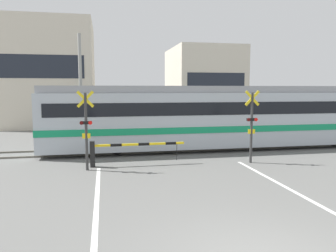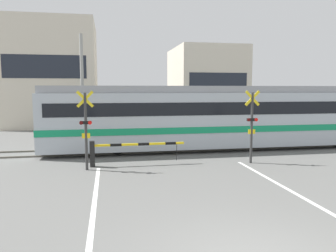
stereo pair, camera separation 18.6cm
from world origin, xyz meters
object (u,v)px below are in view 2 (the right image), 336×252
crossing_signal_right (252,123)px  crossing_barrier_far (188,130)px  crossing_signal_left (86,127)px  crossing_barrier_near (118,149)px  pedestrian (157,123)px  commuter_train (229,115)px

crossing_signal_right → crossing_barrier_far: bearing=101.2°
crossing_barrier_far → crossing_signal_left: size_ratio=1.26×
crossing_signal_left → crossing_barrier_near: bearing=22.4°
crossing_signal_left → pedestrian: bearing=66.0°
commuter_train → crossing_signal_right: size_ratio=6.20×
crossing_signal_left → crossing_signal_right: (7.07, 0.00, 0.00)m
crossing_barrier_near → crossing_barrier_far: (4.54, 5.86, 0.00)m
crossing_barrier_far → crossing_signal_left: crossing_signal_left is taller
crossing_signal_left → crossing_signal_right: 7.07m
commuter_train → crossing_barrier_near: (-6.18, -3.20, -1.10)m
crossing_barrier_far → pedestrian: size_ratio=2.62×
commuter_train → pedestrian: size_ratio=12.87×
crossing_barrier_near → pedestrian: bearing=71.7°
crossing_barrier_near → crossing_signal_left: size_ratio=1.26×
commuter_train → crossing_signal_left: size_ratio=6.20×
crossing_signal_left → commuter_train: bearing=26.6°
crossing_signal_right → crossing_barrier_near: bearing=174.9°
crossing_signal_left → crossing_signal_right: bearing=0.0°
crossing_signal_right → pedestrian: bearing=106.3°
crossing_barrier_near → pedestrian: (3.00, 9.05, 0.15)m
crossing_barrier_near → crossing_barrier_far: size_ratio=1.00×
commuter_train → crossing_barrier_near: bearing=-152.6°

